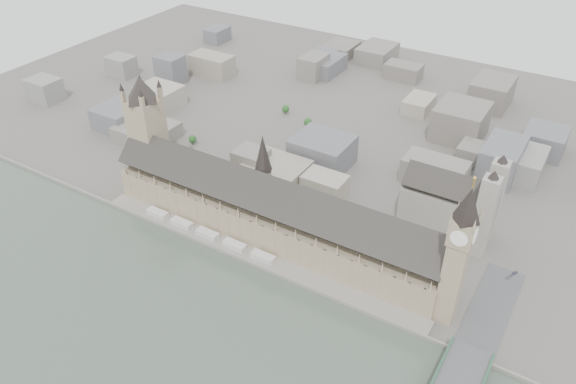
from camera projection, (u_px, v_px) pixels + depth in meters
The scene contains 12 objects.
ground at pixel (257, 251), 411.50m from camera, with size 900.00×900.00×0.00m, color #595651.
embankment_wall at pixel (245, 261), 400.11m from camera, with size 600.00×1.50×3.00m, color gray.
river_terrace at pixel (251, 256), 405.66m from camera, with size 270.00×15.00×2.00m, color gray.
terrace_tents at pixel (207, 234), 421.42m from camera, with size 118.00×7.00×4.00m.
palace_of_westminster at pixel (271, 212), 412.40m from camera, with size 265.00×40.73×55.44m.
elizabeth_tower at pixel (459, 248), 324.99m from camera, with size 17.00×17.00×107.50m.
victoria_tower at pixel (147, 129), 450.51m from camera, with size 30.00×30.00×100.00m.
central_tower at pixel (263, 164), 401.04m from camera, with size 13.00×13.00×48.00m.
westminster_abbey at pixel (451, 204), 416.43m from camera, with size 68.00×36.00×64.00m.
city_skyline_inland at pixel (390, 102), 572.65m from camera, with size 720.00×360.00×38.00m, color gray, non-canonical shape.
park_trees at pixel (288, 198), 453.62m from camera, with size 110.00×30.00×15.00m, color #1E491A, non-canonical shape.
car_approach at pixel (514, 273), 375.65m from camera, with size 2.21×5.44×1.58m, color gray.
Camera 1 is at (182.72, -255.98, 269.82)m, focal length 35.00 mm.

